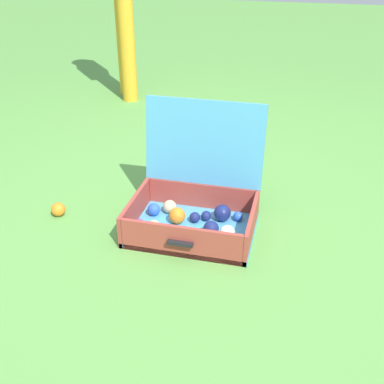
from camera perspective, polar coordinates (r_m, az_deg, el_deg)
The scene contains 3 objects.
ground_plane at distance 2.17m, azimuth -0.06°, elevation -5.05°, with size 16.00×16.00×0.00m, color #569342.
open_suitcase at distance 2.16m, azimuth 0.41°, elevation -1.47°, with size 0.56×0.48×0.55m.
stray_ball_on_grass at distance 2.37m, azimuth -15.82°, elevation -2.05°, with size 0.07×0.07×0.07m, color orange.
Camera 1 is at (0.43, -1.74, 1.22)m, focal length 44.30 mm.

